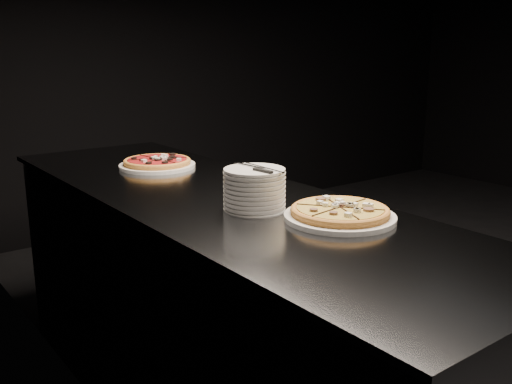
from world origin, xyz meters
TOP-DOWN VIEW (x-y plane):
  - floor at (0.00, 0.00)m, footprint 5.00×5.00m
  - wall_left at (-2.50, 0.00)m, footprint 0.02×5.00m
  - wall_back at (0.00, 2.50)m, footprint 5.00×0.02m
  - counter at (-2.13, 0.00)m, footprint 0.74×2.44m
  - pizza_mushroom at (-1.99, -0.50)m, footprint 0.35×0.35m
  - pizza_tomato at (-2.07, 0.56)m, footprint 0.39×0.39m
  - plate_stack at (-2.13, -0.25)m, footprint 0.20×0.20m
  - cutlery at (-2.12, -0.26)m, footprint 0.08×0.22m
  - ramekin at (-2.01, -0.14)m, footprint 0.08×0.08m

SIDE VIEW (x-z plane):
  - floor at x=0.00m, z-range 0.00..0.00m
  - counter at x=-2.13m, z-range 0.00..0.92m
  - pizza_tomato at x=-2.07m, z-range 0.92..0.96m
  - pizza_mushroom at x=-1.99m, z-range 0.92..0.96m
  - ramekin at x=-2.01m, z-range 0.92..0.99m
  - plate_stack at x=-2.13m, z-range 0.92..1.06m
  - cutlery at x=-2.12m, z-range 1.06..1.06m
  - wall_left at x=-2.50m, z-range 0.00..2.80m
  - wall_back at x=0.00m, z-range 0.00..2.80m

